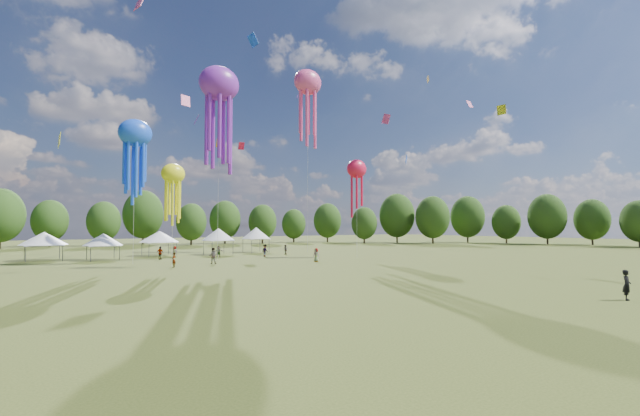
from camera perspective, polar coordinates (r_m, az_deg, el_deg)
ground at (r=26.28m, az=25.29°, el=-12.21°), size 300.00×300.00×0.00m
observer_main at (r=32.85m, az=35.62°, el=-8.32°), size 0.80×0.68×1.87m
spectator_near at (r=53.49m, az=-14.06°, el=-6.19°), size 1.17×1.07×1.93m
spectators_far at (r=62.28m, az=-11.15°, el=-5.77°), size 21.48×19.04×1.81m
festival_tents at (r=68.67m, az=-20.38°, el=-3.54°), size 36.09×9.65×4.31m
show_kites at (r=63.09m, az=-11.47°, el=12.83°), size 50.41×17.72×32.25m
small_kites at (r=64.18m, az=-12.76°, el=21.55°), size 78.77×59.32×44.39m
treeline at (r=77.26m, az=-22.18°, el=-0.74°), size 201.57×95.24×13.43m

